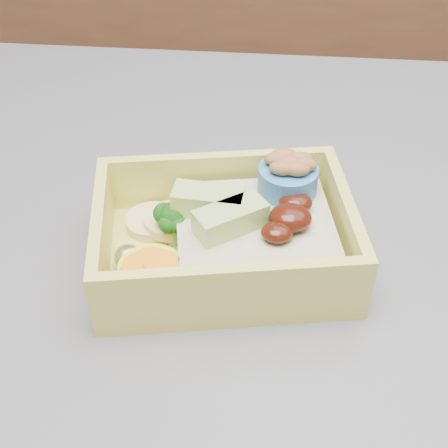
{
  "coord_description": "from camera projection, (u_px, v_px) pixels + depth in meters",
  "views": [
    {
      "loc": [
        -0.01,
        -0.31,
        1.22
      ],
      "look_at": [
        -0.04,
        -0.0,
        0.95
      ],
      "focal_mm": 50.0,
      "sensor_mm": 36.0,
      "label": 1
    }
  ],
  "objects": [
    {
      "name": "bento_box",
      "position": [
        232.0,
        234.0,
        0.42
      ],
      "size": [
        0.19,
        0.15,
        0.06
      ],
      "rotation": [
        0.0,
        0.0,
        0.18
      ],
      "color": "#D5D258",
      "rests_on": "island"
    }
  ]
}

